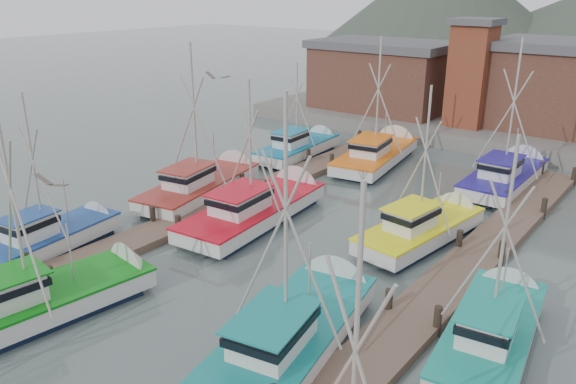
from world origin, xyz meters
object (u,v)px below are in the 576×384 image
Objects in this scene: boat_4 at (51,298)px; boat_8 at (260,208)px; lookout_tower at (471,72)px; boat_12 at (379,154)px.

boat_4 is 12.29m from boat_8.
boat_12 is at bearing -102.82° from lookout_tower.
lookout_tower is at bearing 93.30° from boat_4.
boat_8 is at bearing 96.23° from boat_4.
lookout_tower is 24.21m from boat_8.
boat_12 is (0.12, 25.56, -0.00)m from boat_4.
boat_8 is (-2.26, -23.61, -4.87)m from lookout_tower.
boat_12 is at bearing 84.81° from boat_8.
boat_4 is 25.56m from boat_12.
boat_4 is (-2.47, -35.90, -4.87)m from lookout_tower.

